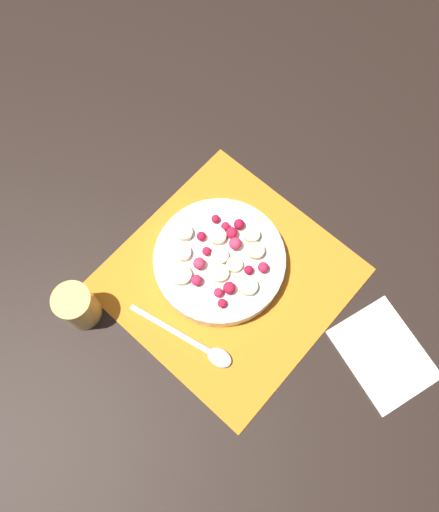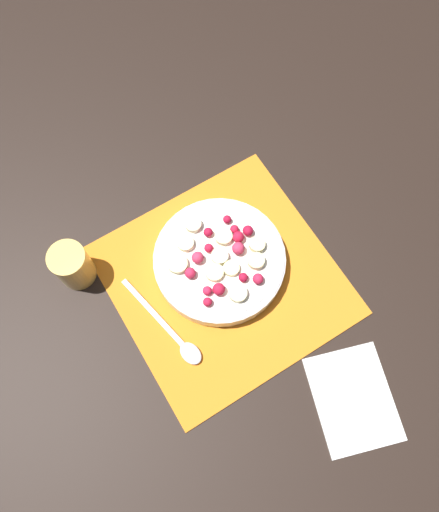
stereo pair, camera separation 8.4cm
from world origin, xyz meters
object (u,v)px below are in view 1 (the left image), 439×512
(fruit_bowl, at_px, (220,260))
(napkin, at_px, (384,354))
(drinking_glass, at_px, (77,306))
(spoon, at_px, (201,347))

(fruit_bowl, distance_m, napkin, 0.32)
(drinking_glass, distance_m, napkin, 0.51)
(fruit_bowl, height_order, spoon, fruit_bowl)
(fruit_bowl, height_order, napkin, fruit_bowl)
(fruit_bowl, xyz_separation_m, spoon, (-0.08, 0.13, -0.02))
(fruit_bowl, bearing_deg, napkin, -168.37)
(fruit_bowl, relative_size, spoon, 1.17)
(fruit_bowl, distance_m, spoon, 0.15)
(drinking_glass, xyz_separation_m, napkin, (-0.42, -0.28, -0.04))
(drinking_glass, bearing_deg, spoon, -155.10)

